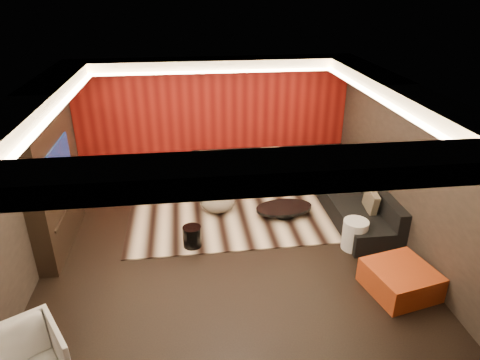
{
  "coord_description": "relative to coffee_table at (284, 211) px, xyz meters",
  "views": [
    {
      "loc": [
        -0.55,
        -6.15,
        4.25
      ],
      "look_at": [
        0.3,
        0.6,
        1.05
      ],
      "focal_mm": 32.0,
      "sensor_mm": 36.0,
      "label": 1
    }
  ],
  "objects": [
    {
      "name": "floor",
      "position": [
        -1.23,
        -1.05,
        -0.12
      ],
      "size": [
        6.0,
        6.0,
        0.02
      ],
      "primitive_type": "cube",
      "color": "black",
      "rests_on": "ground"
    },
    {
      "name": "ceiling",
      "position": [
        -1.23,
        -1.05,
        2.7
      ],
      "size": [
        6.0,
        6.0,
        0.02
      ],
      "primitive_type": "cube",
      "color": "silver",
      "rests_on": "ground"
    },
    {
      "name": "wall_back",
      "position": [
        -1.23,
        1.96,
        1.29
      ],
      "size": [
        6.0,
        0.02,
        2.8
      ],
      "primitive_type": "cube",
      "color": "black",
      "rests_on": "ground"
    },
    {
      "name": "wall_left",
      "position": [
        -4.24,
        -1.05,
        1.29
      ],
      "size": [
        0.02,
        6.0,
        2.8
      ],
      "primitive_type": "cube",
      "color": "black",
      "rests_on": "ground"
    },
    {
      "name": "wall_right",
      "position": [
        1.78,
        -1.05,
        1.29
      ],
      "size": [
        0.02,
        6.0,
        2.8
      ],
      "primitive_type": "cube",
      "color": "black",
      "rests_on": "ground"
    },
    {
      "name": "red_feature_wall",
      "position": [
        -1.23,
        1.92,
        1.29
      ],
      "size": [
        5.98,
        0.05,
        2.78
      ],
      "primitive_type": "cube",
      "color": "#6B0C0A",
      "rests_on": "ground"
    },
    {
      "name": "soffit_back",
      "position": [
        -1.23,
        1.65,
        2.58
      ],
      "size": [
        6.0,
        0.6,
        0.22
      ],
      "primitive_type": "cube",
      "color": "silver",
      "rests_on": "ground"
    },
    {
      "name": "soffit_front",
      "position": [
        -1.23,
        -3.75,
        2.58
      ],
      "size": [
        6.0,
        0.6,
        0.22
      ],
      "primitive_type": "cube",
      "color": "silver",
      "rests_on": "ground"
    },
    {
      "name": "soffit_left",
      "position": [
        -3.93,
        -1.05,
        2.58
      ],
      "size": [
        0.6,
        4.8,
        0.22
      ],
      "primitive_type": "cube",
      "color": "silver",
      "rests_on": "ground"
    },
    {
      "name": "soffit_right",
      "position": [
        1.47,
        -1.05,
        2.58
      ],
      "size": [
        0.6,
        4.8,
        0.22
      ],
      "primitive_type": "cube",
      "color": "silver",
      "rests_on": "ground"
    },
    {
      "name": "cove_back",
      "position": [
        -1.23,
        1.31,
        2.49
      ],
      "size": [
        4.8,
        0.08,
        0.04
      ],
      "primitive_type": "cube",
      "color": "#FFD899",
      "rests_on": "ground"
    },
    {
      "name": "cove_front",
      "position": [
        -1.23,
        -3.41,
        2.49
      ],
      "size": [
        4.8,
        0.08,
        0.04
      ],
      "primitive_type": "cube",
      "color": "#FFD899",
      "rests_on": "ground"
    },
    {
      "name": "cove_left",
      "position": [
        -3.59,
        -1.05,
        2.49
      ],
      "size": [
        0.08,
        4.8,
        0.04
      ],
      "primitive_type": "cube",
      "color": "#FFD899",
      "rests_on": "ground"
    },
    {
      "name": "cove_right",
      "position": [
        1.13,
        -1.05,
        2.49
      ],
      "size": [
        0.08,
        4.8,
        0.04
      ],
      "primitive_type": "cube",
      "color": "#FFD899",
      "rests_on": "ground"
    },
    {
      "name": "tv_surround",
      "position": [
        -4.08,
        -0.45,
        0.99
      ],
      "size": [
        0.3,
        2.0,
        2.2
      ],
      "primitive_type": "cube",
      "color": "black",
      "rests_on": "ground"
    },
    {
      "name": "tv_screen",
      "position": [
        -3.92,
        -0.45,
        1.34
      ],
      "size": [
        0.04,
        1.3,
        0.8
      ],
      "primitive_type": "cube",
      "color": "black",
      "rests_on": "ground"
    },
    {
      "name": "tv_shelf",
      "position": [
        -3.92,
        -0.45,
        0.59
      ],
      "size": [
        0.04,
        1.6,
        0.04
      ],
      "primitive_type": "cube",
      "color": "black",
      "rests_on": "ground"
    },
    {
      "name": "rug",
      "position": [
        -1.03,
        0.4,
        -0.1
      ],
      "size": [
        4.03,
        3.05,
        0.02
      ],
      "primitive_type": "cube",
      "rotation": [
        0.0,
        0.0,
        0.01
      ],
      "color": "beige",
      "rests_on": "floor"
    },
    {
      "name": "coffee_table",
      "position": [
        0.0,
        0.0,
        0.0
      ],
      "size": [
        1.22,
        1.22,
        0.19
      ],
      "primitive_type": "cylinder",
      "rotation": [
        0.0,
        0.0,
        0.1
      ],
      "color": "black",
      "rests_on": "rug"
    },
    {
      "name": "drum_stool",
      "position": [
        -1.82,
        -0.85,
        0.09
      ],
      "size": [
        0.37,
        0.37,
        0.38
      ],
      "primitive_type": "cylinder",
      "rotation": [
        0.0,
        0.0,
        0.19
      ],
      "color": "black",
      "rests_on": "rug"
    },
    {
      "name": "striped_pouf",
      "position": [
        -1.28,
        0.37,
        0.1
      ],
      "size": [
        0.86,
        0.86,
        0.38
      ],
      "primitive_type": "ellipsoid",
      "rotation": [
        0.0,
        0.0,
        -0.28
      ],
      "color": "#BDAA92",
      "rests_on": "rug"
    },
    {
      "name": "white_side_table",
      "position": [
        0.97,
        -1.23,
        0.15
      ],
      "size": [
        0.5,
        0.5,
        0.54
      ],
      "primitive_type": "cylinder",
      "rotation": [
        0.0,
        0.0,
        0.18
      ],
      "color": "silver",
      "rests_on": "floor"
    },
    {
      "name": "orange_ottoman",
      "position": [
        1.23,
        -2.41,
        0.09
      ],
      "size": [
        1.08,
        1.08,
        0.4
      ],
      "primitive_type": "cube",
      "rotation": [
        0.0,
        0.0,
        0.22
      ],
      "color": "#964213",
      "rests_on": "floor"
    },
    {
      "name": "sectional_sofa",
      "position": [
        0.51,
        0.82,
        0.15
      ],
      "size": [
        3.65,
        3.5,
        0.75
      ],
      "color": "black",
      "rests_on": "floor"
    },
    {
      "name": "throw_pillows",
      "position": [
        0.56,
        0.85,
        0.51
      ],
      "size": [
        3.24,
        2.7,
        0.5
      ],
      "color": "tan",
      "rests_on": "sectional_sofa"
    }
  ]
}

